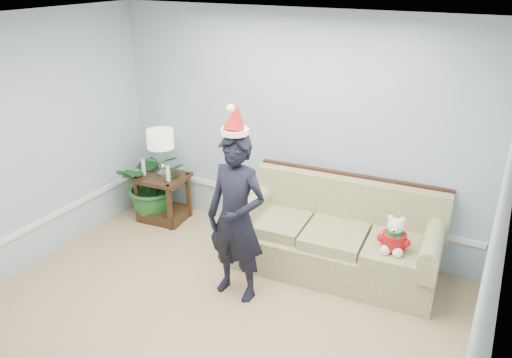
{
  "coord_description": "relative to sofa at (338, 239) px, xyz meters",
  "views": [
    {
      "loc": [
        2.22,
        -2.52,
        3.12
      ],
      "look_at": [
        0.05,
        1.55,
        1.11
      ],
      "focal_mm": 35.0,
      "sensor_mm": 36.0,
      "label": 1
    }
  ],
  "objects": [
    {
      "name": "sofa",
      "position": [
        0.0,
        0.0,
        0.0
      ],
      "size": [
        2.19,
        1.05,
        1.0
      ],
      "rotation": [
        0.0,
        0.0,
        0.07
      ],
      "color": "#5D6931",
      "rests_on": "room_shell"
    },
    {
      "name": "candle_pair",
      "position": [
        -2.42,
        -0.06,
        0.36
      ],
      "size": [
        0.44,
        0.05,
        0.22
      ],
      "color": "silver",
      "rests_on": "side_table"
    },
    {
      "name": "wainscot_trim",
      "position": [
        -1.97,
        -0.88,
        0.1
      ],
      "size": [
        4.49,
        4.99,
        0.06
      ],
      "color": "white",
      "rests_on": "room_shell"
    },
    {
      "name": "man",
      "position": [
        -0.74,
        -0.92,
        0.51
      ],
      "size": [
        0.65,
        0.44,
        1.72
      ],
      "primitive_type": "imported",
      "rotation": [
        0.0,
        0.0,
        -0.05
      ],
      "color": "black",
      "rests_on": "room_shell"
    },
    {
      "name": "santa_hat",
      "position": [
        -0.74,
        -0.9,
        1.49
      ],
      "size": [
        0.26,
        0.29,
        0.3
      ],
      "rotation": [
        0.0,
        0.0,
        0.02
      ],
      "color": "white",
      "rests_on": "man"
    },
    {
      "name": "table_lamp",
      "position": [
        -2.41,
        0.08,
        0.72
      ],
      "size": [
        0.34,
        0.34,
        0.6
      ],
      "color": "silver",
      "rests_on": "side_table"
    },
    {
      "name": "houseplant",
      "position": [
        -2.55,
        0.03,
        0.13
      ],
      "size": [
        1.13,
        1.1,
        0.96
      ],
      "primitive_type": "imported",
      "rotation": [
        0.0,
        0.0,
        0.59
      ],
      "color": "#1F5D26",
      "rests_on": "room_shell"
    },
    {
      "name": "teddy_bear",
      "position": [
        0.63,
        -0.24,
        0.31
      ],
      "size": [
        0.25,
        0.28,
        0.38
      ],
      "rotation": [
        0.0,
        0.0,
        0.07
      ],
      "color": "white",
      "rests_on": "sofa"
    },
    {
      "name": "room_shell",
      "position": [
        -0.8,
        -2.06,
        1.0
      ],
      "size": [
        4.54,
        5.04,
        2.74
      ],
      "color": "tan",
      "rests_on": "ground"
    },
    {
      "name": "side_table",
      "position": [
        -2.4,
        0.03,
        -0.11
      ],
      "size": [
        0.69,
        0.6,
        0.61
      ],
      "rotation": [
        0.0,
        0.0,
        0.1
      ],
      "color": "#3C2616",
      "rests_on": "room_shell"
    }
  ]
}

